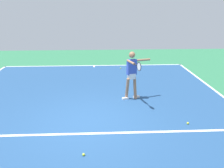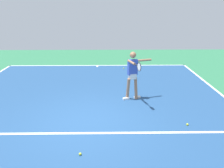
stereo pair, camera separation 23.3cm
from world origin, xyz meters
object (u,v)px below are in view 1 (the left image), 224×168
Objects in this scene: tennis_ball_centre_court at (84,155)px; tennis_ball_far_corner at (121,68)px; tennis_ball_by_baseline at (134,79)px; tennis_ball_near_player at (188,123)px; tennis_player at (132,72)px.

tennis_ball_centre_court and tennis_ball_far_corner have the same top height.
tennis_ball_by_baseline and tennis_ball_far_corner have the same top height.
tennis_ball_far_corner is (1.47, -6.37, 0.00)m from tennis_ball_near_player.
tennis_ball_by_baseline is 1.00× the size of tennis_ball_far_corner.
tennis_player is 27.33× the size of tennis_ball_near_player.
tennis_ball_centre_court is 7.89m from tennis_ball_far_corner.
tennis_ball_near_player is 3.29m from tennis_ball_centre_court.
tennis_ball_far_corner is at bearing -77.01° from tennis_ball_near_player.
tennis_ball_centre_court is (1.57, 3.40, -1.01)m from tennis_player.
tennis_ball_by_baseline is 6.11m from tennis_ball_centre_court.
tennis_ball_far_corner is at bearing -101.13° from tennis_ball_centre_court.
tennis_ball_by_baseline and tennis_ball_centre_court have the same top height.
tennis_ball_centre_court is 1.00× the size of tennis_ball_far_corner.
tennis_ball_near_player is (-1.43, 2.03, -1.01)m from tennis_player.
tennis_ball_by_baseline is (1.02, -4.41, 0.00)m from tennis_ball_near_player.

